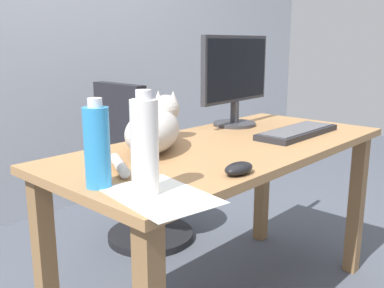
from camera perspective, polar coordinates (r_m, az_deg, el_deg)
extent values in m
cube|color=silver|center=(2.86, -20.95, 16.50)|extent=(6.00, 0.04, 2.60)
cube|color=#9E7247|center=(1.69, 4.79, -0.46)|extent=(1.43, 0.65, 0.03)
cube|color=olive|center=(2.22, 20.75, -7.51)|extent=(0.06, 0.06, 0.68)
cube|color=olive|center=(1.62, -18.65, -15.36)|extent=(0.06, 0.06, 0.68)
cube|color=olive|center=(2.45, 9.20, -4.87)|extent=(0.06, 0.06, 0.68)
cylinder|color=black|center=(2.55, -5.43, -11.81)|extent=(0.48, 0.48, 0.04)
cylinder|color=black|center=(2.47, -5.53, -7.65)|extent=(0.06, 0.06, 0.44)
cylinder|color=black|center=(2.39, -5.66, -2.10)|extent=(0.44, 0.44, 0.06)
cube|color=black|center=(2.23, -9.43, 2.70)|extent=(0.06, 0.35, 0.40)
cylinder|color=#333338|center=(2.07, 5.58, 2.65)|extent=(0.20, 0.20, 0.01)
cylinder|color=#333338|center=(2.06, 5.62, 4.22)|extent=(0.04, 0.04, 0.10)
cube|color=#333338|center=(2.04, 5.74, 9.79)|extent=(0.48, 0.05, 0.30)
cube|color=black|center=(2.03, 6.09, 9.77)|extent=(0.45, 0.02, 0.27)
cube|color=#232328|center=(1.90, 13.66, 1.52)|extent=(0.44, 0.15, 0.02)
cube|color=#515156|center=(1.89, 13.69, 1.93)|extent=(0.40, 0.12, 0.00)
ellipsoid|color=#B2ADA8|center=(1.56, -5.13, 1.71)|extent=(0.40, 0.35, 0.15)
sphere|color=#B2ADA8|center=(1.75, -3.44, 4.68)|extent=(0.11, 0.11, 0.11)
cone|color=#B2ADA8|center=(1.75, -4.43, 6.30)|extent=(0.04, 0.04, 0.04)
cone|color=#B2ADA8|center=(1.74, -2.49, 6.28)|extent=(0.04, 0.04, 0.04)
cylinder|color=#B2ADA8|center=(1.34, -9.49, -2.75)|extent=(0.11, 0.17, 0.03)
ellipsoid|color=black|center=(1.30, 6.15, -3.20)|extent=(0.11, 0.06, 0.04)
cube|color=white|center=(1.12, -4.14, -6.77)|extent=(0.25, 0.33, 0.00)
cylinder|color=silver|center=(1.11, -6.23, -0.51)|extent=(0.07, 0.07, 0.25)
cylinder|color=silver|center=(1.08, -6.40, 6.47)|extent=(0.04, 0.04, 0.02)
cylinder|color=#2D8CD1|center=(1.19, -12.35, -0.47)|extent=(0.07, 0.07, 0.22)
cylinder|color=silver|center=(1.17, -12.65, 5.33)|extent=(0.04, 0.04, 0.02)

